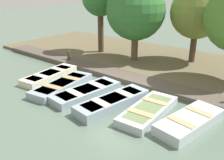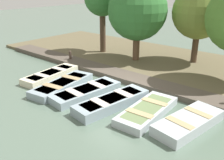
% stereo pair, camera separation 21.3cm
% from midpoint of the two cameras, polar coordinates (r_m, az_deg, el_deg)
% --- Properties ---
extents(ground_plane, '(80.00, 80.00, 0.00)m').
position_cam_midpoint_polar(ground_plane, '(11.77, 1.29, -2.43)').
color(ground_plane, '#566B5B').
extents(shore_bank, '(8.00, 24.00, 0.18)m').
position_cam_midpoint_polar(shore_bank, '(15.70, 12.89, 3.55)').
color(shore_bank, brown).
rests_on(shore_bank, ground_plane).
extents(dock_walkway, '(1.23, 20.79, 0.27)m').
position_cam_midpoint_polar(dock_walkway, '(12.82, 5.48, 0.17)').
color(dock_walkway, '#51473D').
rests_on(dock_walkway, ground_plane).
extents(rowboat_0, '(3.35, 1.39, 0.36)m').
position_cam_midpoint_polar(rowboat_0, '(13.62, -13.39, 1.17)').
color(rowboat_0, beige).
rests_on(rowboat_0, ground_plane).
extents(rowboat_1, '(3.56, 1.63, 0.36)m').
position_cam_midpoint_polar(rowboat_1, '(12.15, -10.76, -1.10)').
color(rowboat_1, '#8C9EA8').
rests_on(rowboat_1, ground_plane).
extents(rowboat_2, '(3.45, 1.47, 0.36)m').
position_cam_midpoint_polar(rowboat_2, '(11.27, -5.46, -2.64)').
color(rowboat_2, '#8C9EA8').
rests_on(rowboat_2, ground_plane).
extents(rowboat_3, '(3.49, 1.48, 0.42)m').
position_cam_midpoint_polar(rowboat_3, '(10.21, 0.60, -5.02)').
color(rowboat_3, '#8C9EA8').
rests_on(rowboat_3, ground_plane).
extents(rowboat_4, '(3.13, 1.36, 0.33)m').
position_cam_midpoint_polar(rowboat_4, '(9.74, 8.68, -6.97)').
color(rowboat_4, '#B2BCC1').
rests_on(rowboat_4, ground_plane).
extents(rowboat_5, '(3.03, 1.58, 0.41)m').
position_cam_midpoint_polar(rowboat_5, '(9.25, 17.76, -9.15)').
color(rowboat_5, '#B2BCC1').
rests_on(rowboat_5, ground_plane).
extents(mooring_post_near, '(0.16, 0.16, 0.81)m').
position_cam_midpoint_polar(mooring_post_near, '(15.90, -9.14, 5.24)').
color(mooring_post_near, '#47382D').
rests_on(mooring_post_near, ground_plane).
extents(park_tree_left, '(3.54, 3.54, 4.98)m').
position_cam_midpoint_polar(park_tree_left, '(15.44, 6.25, 15.43)').
color(park_tree_left, brown).
rests_on(park_tree_left, ground_plane).
extents(park_tree_center, '(3.11, 3.11, 4.73)m').
position_cam_midpoint_polar(park_tree_center, '(15.70, 19.71, 14.33)').
color(park_tree_center, '#4C3828').
rests_on(park_tree_center, ground_plane).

